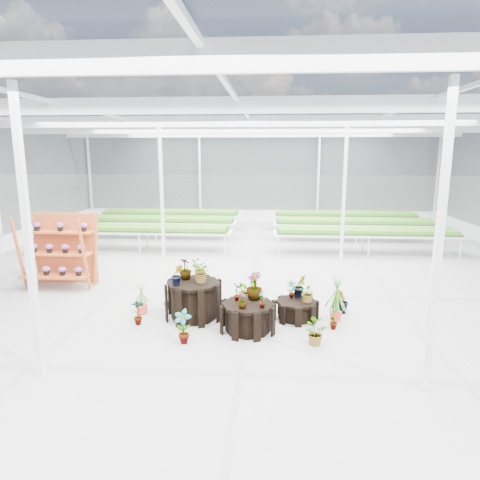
# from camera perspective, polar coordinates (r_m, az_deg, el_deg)

# --- Properties ---
(ground_plane) EXTENTS (24.00, 24.00, 0.00)m
(ground_plane) POSITION_cam_1_polar(r_m,az_deg,el_deg) (10.66, 0.48, -7.63)
(ground_plane) COLOR gray
(ground_plane) RESTS_ON ground
(greenhouse_shell) EXTENTS (18.00, 24.00, 4.50)m
(greenhouse_shell) POSITION_cam_1_polar(r_m,az_deg,el_deg) (10.15, 0.50, 4.46)
(greenhouse_shell) COLOR white
(greenhouse_shell) RESTS_ON ground
(steel_frame) EXTENTS (18.00, 24.00, 4.50)m
(steel_frame) POSITION_cam_1_polar(r_m,az_deg,el_deg) (10.15, 0.50, 4.46)
(steel_frame) COLOR silver
(steel_frame) RESTS_ON ground
(nursery_benches) EXTENTS (16.00, 7.00, 0.84)m
(nursery_benches) POSITION_cam_1_polar(r_m,az_deg,el_deg) (17.53, 1.99, 1.42)
(nursery_benches) COLOR silver
(nursery_benches) RESTS_ON ground
(plinth_tall) EXTENTS (1.52, 1.52, 0.81)m
(plinth_tall) POSITION_cam_1_polar(r_m,az_deg,el_deg) (9.31, -6.18, -7.95)
(plinth_tall) COLOR black
(plinth_tall) RESTS_ON ground
(plinth_mid) EXTENTS (1.44, 1.44, 0.58)m
(plinth_mid) POSITION_cam_1_polar(r_m,az_deg,el_deg) (8.66, 1.08, -10.24)
(plinth_mid) COLOR black
(plinth_mid) RESTS_ON ground
(plinth_low) EXTENTS (0.94, 0.94, 0.41)m
(plinth_low) POSITION_cam_1_polar(r_m,az_deg,el_deg) (9.35, 7.52, -9.21)
(plinth_low) COLOR black
(plinth_low) RESTS_ON ground
(shelf_rack) EXTENTS (1.82, 0.96, 1.92)m
(shelf_rack) POSITION_cam_1_polar(r_m,az_deg,el_deg) (12.21, -23.04, -1.39)
(shelf_rack) COLOR #AB4920
(shelf_rack) RESTS_ON ground
(bird_table) EXTENTS (0.49, 0.49, 1.54)m
(bird_table) POSITION_cam_1_polar(r_m,az_deg,el_deg) (13.35, -25.91, -1.44)
(bird_table) COLOR tan
(bird_table) RESTS_ON ground
(nursery_plants) EXTENTS (4.79, 2.83, 1.29)m
(nursery_plants) POSITION_cam_1_polar(r_m,az_deg,el_deg) (9.21, 1.07, -7.19)
(nursery_plants) COLOR #39771F
(nursery_plants) RESTS_ON ground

